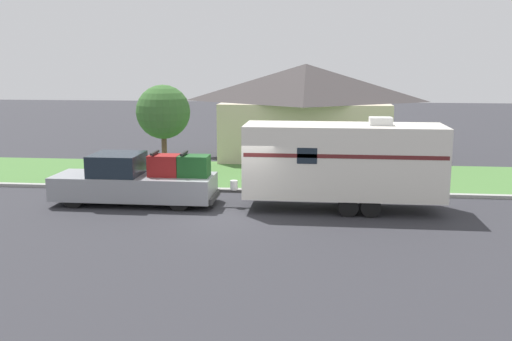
# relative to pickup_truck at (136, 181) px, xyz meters

# --- Properties ---
(ground_plane) EXTENTS (120.00, 120.00, 0.00)m
(ground_plane) POSITION_rel_pickup_truck_xyz_m (4.15, -1.32, -0.89)
(ground_plane) COLOR #2D2D33
(curb_strip) EXTENTS (80.00, 0.30, 0.14)m
(curb_strip) POSITION_rel_pickup_truck_xyz_m (4.15, 2.43, -0.82)
(curb_strip) COLOR #999993
(curb_strip) RESTS_ON ground_plane
(lawn_strip) EXTENTS (80.00, 7.00, 0.03)m
(lawn_strip) POSITION_rel_pickup_truck_xyz_m (4.15, 6.08, -0.88)
(lawn_strip) COLOR #477538
(lawn_strip) RESTS_ON ground_plane
(house_across_street) EXTENTS (9.89, 6.85, 5.29)m
(house_across_street) POSITION_rel_pickup_truck_xyz_m (6.15, 12.00, 1.85)
(house_across_street) COLOR beige
(house_across_street) RESTS_ON ground_plane
(pickup_truck) EXTENTS (6.25, 2.05, 2.05)m
(pickup_truck) POSITION_rel_pickup_truck_xyz_m (0.00, 0.00, 0.00)
(pickup_truck) COLOR black
(pickup_truck) RESTS_ON ground_plane
(travel_trailer) EXTENTS (8.19, 2.32, 3.44)m
(travel_trailer) POSITION_rel_pickup_truck_xyz_m (7.85, -0.00, 0.94)
(travel_trailer) COLOR black
(travel_trailer) RESTS_ON ground_plane
(mailbox) EXTENTS (0.48, 0.20, 1.42)m
(mailbox) POSITION_rel_pickup_truck_xyz_m (1.23, 3.24, 0.19)
(mailbox) COLOR brown
(mailbox) RESTS_ON ground_plane
(tree_in_yard) EXTENTS (2.44, 2.44, 4.39)m
(tree_in_yard) POSITION_rel_pickup_truck_xyz_m (-0.06, 4.38, 2.26)
(tree_in_yard) COLOR brown
(tree_in_yard) RESTS_ON ground_plane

